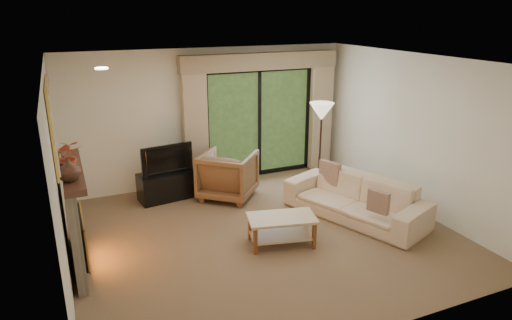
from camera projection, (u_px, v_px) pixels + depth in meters
name	position (u px, v px, depth m)	size (l,w,h in m)	color
floor	(264.00, 234.00, 6.96)	(5.50, 5.50, 0.00)	brown
ceiling	(265.00, 61.00, 6.14)	(5.50, 5.50, 0.00)	white
wall_back	(210.00, 117.00, 8.73)	(5.00, 5.00, 0.00)	white
wall_front	(372.00, 224.00, 4.37)	(5.00, 5.00, 0.00)	white
wall_left	(58.00, 180.00, 5.51)	(5.00, 5.00, 0.00)	white
wall_right	(414.00, 133.00, 7.59)	(5.00, 5.00, 0.00)	white
fireplace	(74.00, 218.00, 5.92)	(0.24, 1.70, 1.37)	#746B5C
mirror	(53.00, 124.00, 5.49)	(0.07, 1.45, 1.02)	gold
sliding_door	(259.00, 123.00, 9.12)	(2.26, 0.10, 2.16)	black
curtain_left	(195.00, 126.00, 8.49)	(0.45, 0.18, 2.35)	tan
curtain_right	(320.00, 113.00, 9.51)	(0.45, 0.18, 2.35)	tan
cornice	(261.00, 61.00, 8.66)	(3.20, 0.24, 0.32)	tan
media_console	(167.00, 186.00, 8.19)	(1.00, 0.45, 0.50)	black
tv	(165.00, 158.00, 8.03)	(0.92, 0.12, 0.53)	black
armchair	(228.00, 175.00, 8.21)	(0.91, 0.94, 0.85)	brown
sofa	(355.00, 198.00, 7.41)	(2.32, 0.91, 0.68)	beige
pillow_near	(378.00, 202.00, 6.73)	(0.09, 0.33, 0.33)	brown
pillow_far	(330.00, 173.00, 7.89)	(0.10, 0.40, 0.40)	brown
coffee_table	(281.00, 230.00, 6.60)	(0.97, 0.53, 0.44)	tan
floor_lamp	(320.00, 147.00, 8.43)	(0.45, 0.45, 1.67)	#F1DEC7
vase	(69.00, 169.00, 5.25)	(0.27, 0.27, 0.28)	#4B2D21
branches	(67.00, 157.00, 5.44)	(0.39, 0.34, 0.44)	#CD5834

